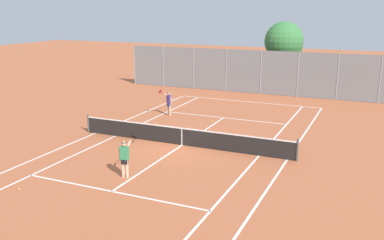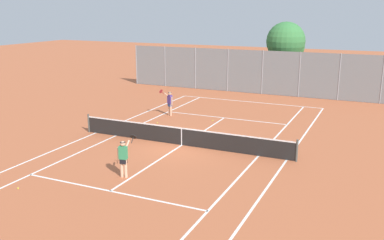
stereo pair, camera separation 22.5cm
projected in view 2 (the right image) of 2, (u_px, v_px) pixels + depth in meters
The scene contains 12 objects.
ground_plane at pixel (182, 145), 22.35m from camera, with size 120.00×120.00×0.00m, color #B25B38.
court_line_markings at pixel (182, 145), 22.35m from camera, with size 11.10×23.90×0.01m.
tennis_net at pixel (182, 136), 22.22m from camera, with size 12.00×0.10×1.07m.
player_near_side at pixel (123, 156), 17.87m from camera, with size 0.59×0.80×1.77m.
player_far_left at pixel (170, 102), 28.38m from camera, with size 0.88×0.66×1.77m.
loose_tennis_ball_1 at pixel (254, 145), 22.24m from camera, with size 0.07×0.07×0.07m, color #D1DB33.
loose_tennis_ball_2 at pixel (18, 188), 16.90m from camera, with size 0.07×0.07×0.07m, color #D1DB33.
loose_tennis_ball_3 at pixel (197, 135), 24.04m from camera, with size 0.07×0.07×0.07m, color #D1DB33.
loose_tennis_ball_4 at pixel (157, 123), 26.62m from camera, with size 0.07×0.07×0.07m, color #D1DB33.
loose_tennis_ball_5 at pixel (213, 121), 27.17m from camera, with size 0.07×0.07×0.07m, color #D1DB33.
back_fence at pixel (262, 72), 35.39m from camera, with size 24.43×0.08×3.64m.
tree_behind_left at pixel (287, 43), 36.82m from camera, with size 3.33×3.33×5.88m.
Camera 2 is at (9.34, -19.15, 6.90)m, focal length 40.00 mm.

